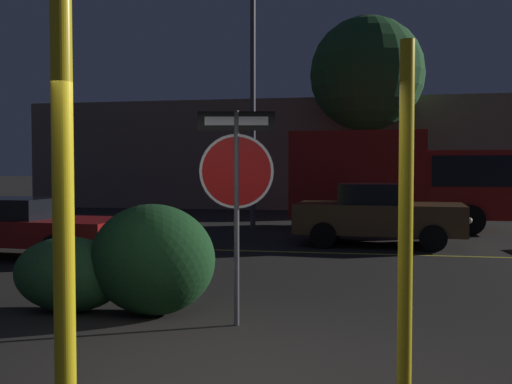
{
  "coord_description": "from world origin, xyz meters",
  "views": [
    {
      "loc": [
        1.1,
        -4.67,
        1.82
      ],
      "look_at": [
        -0.61,
        4.71,
        1.44
      ],
      "focal_mm": 40.0,
      "sensor_mm": 36.0,
      "label": 1
    }
  ],
  "objects_px": {
    "delivery_truck": "(398,177)",
    "hedge_bush_1": "(69,274)",
    "passing_car_2": "(378,214)",
    "street_lamp": "(253,79)",
    "stop_sign": "(236,173)",
    "passing_car_1": "(17,226)",
    "hedge_bush_2": "(153,259)",
    "yellow_pole_left": "(63,191)",
    "tree_0": "(367,74)",
    "yellow_pole_right": "(406,223)"
  },
  "relations": [
    {
      "from": "passing_car_2",
      "to": "street_lamp",
      "type": "height_order",
      "value": "street_lamp"
    },
    {
      "from": "stop_sign",
      "to": "yellow_pole_right",
      "type": "xyz_separation_m",
      "value": [
        1.76,
        -1.89,
        -0.37
      ]
    },
    {
      "from": "passing_car_2",
      "to": "hedge_bush_2",
      "type": "bearing_deg",
      "value": -17.99
    },
    {
      "from": "yellow_pole_left",
      "to": "delivery_truck",
      "type": "bearing_deg",
      "value": 75.83
    },
    {
      "from": "passing_car_1",
      "to": "tree_0",
      "type": "relative_size",
      "value": 0.6
    },
    {
      "from": "stop_sign",
      "to": "hedge_bush_1",
      "type": "distance_m",
      "value": 2.6
    },
    {
      "from": "yellow_pole_right",
      "to": "tree_0",
      "type": "xyz_separation_m",
      "value": [
        -0.1,
        19.25,
        4.28
      ]
    },
    {
      "from": "yellow_pole_left",
      "to": "tree_0",
      "type": "bearing_deg",
      "value": 82.65
    },
    {
      "from": "passing_car_2",
      "to": "tree_0",
      "type": "bearing_deg",
      "value": -174.56
    },
    {
      "from": "yellow_pole_right",
      "to": "street_lamp",
      "type": "xyz_separation_m",
      "value": [
        -3.59,
        12.67,
        3.15
      ]
    },
    {
      "from": "passing_car_1",
      "to": "hedge_bush_1",
      "type": "bearing_deg",
      "value": 43.61
    },
    {
      "from": "hedge_bush_1",
      "to": "passing_car_1",
      "type": "bearing_deg",
      "value": 129.81
    },
    {
      "from": "street_lamp",
      "to": "yellow_pole_right",
      "type": "bearing_deg",
      "value": -74.16
    },
    {
      "from": "stop_sign",
      "to": "passing_car_2",
      "type": "height_order",
      "value": "stop_sign"
    },
    {
      "from": "hedge_bush_2",
      "to": "passing_car_2",
      "type": "distance_m",
      "value": 7.84
    },
    {
      "from": "stop_sign",
      "to": "street_lamp",
      "type": "bearing_deg",
      "value": 89.91
    },
    {
      "from": "passing_car_1",
      "to": "delivery_truck",
      "type": "height_order",
      "value": "delivery_truck"
    },
    {
      "from": "tree_0",
      "to": "yellow_pole_left",
      "type": "bearing_deg",
      "value": -97.35
    },
    {
      "from": "yellow_pole_left",
      "to": "hedge_bush_1",
      "type": "bearing_deg",
      "value": 117.84
    },
    {
      "from": "passing_car_2",
      "to": "delivery_truck",
      "type": "xyz_separation_m",
      "value": [
        0.69,
        3.65,
        0.83
      ]
    },
    {
      "from": "yellow_pole_left",
      "to": "hedge_bush_1",
      "type": "relative_size",
      "value": 2.22
    },
    {
      "from": "yellow_pole_right",
      "to": "passing_car_2",
      "type": "distance_m",
      "value": 9.46
    },
    {
      "from": "yellow_pole_right",
      "to": "street_lamp",
      "type": "relative_size",
      "value": 0.38
    },
    {
      "from": "passing_car_1",
      "to": "stop_sign",
      "type": "bearing_deg",
      "value": 56.37
    },
    {
      "from": "hedge_bush_2",
      "to": "passing_car_2",
      "type": "bearing_deg",
      "value": 67.66
    },
    {
      "from": "yellow_pole_right",
      "to": "hedge_bush_2",
      "type": "bearing_deg",
      "value": 142.98
    },
    {
      "from": "hedge_bush_2",
      "to": "passing_car_1",
      "type": "distance_m",
      "value": 6.0
    },
    {
      "from": "passing_car_2",
      "to": "street_lamp",
      "type": "xyz_separation_m",
      "value": [
        -3.68,
        3.23,
        3.82
      ]
    },
    {
      "from": "yellow_pole_left",
      "to": "delivery_truck",
      "type": "distance_m",
      "value": 13.94
    },
    {
      "from": "street_lamp",
      "to": "hedge_bush_1",
      "type": "bearing_deg",
      "value": -92.22
    },
    {
      "from": "hedge_bush_1",
      "to": "passing_car_2",
      "type": "xyz_separation_m",
      "value": [
        4.09,
        7.29,
        0.26
      ]
    },
    {
      "from": "hedge_bush_2",
      "to": "yellow_pole_left",
      "type": "bearing_deg",
      "value": -84.43
    },
    {
      "from": "yellow_pole_left",
      "to": "passing_car_2",
      "type": "relative_size",
      "value": 0.8
    },
    {
      "from": "yellow_pole_left",
      "to": "passing_car_1",
      "type": "relative_size",
      "value": 0.68
    },
    {
      "from": "yellow_pole_left",
      "to": "street_lamp",
      "type": "relative_size",
      "value": 0.44
    },
    {
      "from": "tree_0",
      "to": "hedge_bush_1",
      "type": "bearing_deg",
      "value": -102.84
    },
    {
      "from": "hedge_bush_1",
      "to": "delivery_truck",
      "type": "height_order",
      "value": "delivery_truck"
    },
    {
      "from": "delivery_truck",
      "to": "passing_car_1",
      "type": "bearing_deg",
      "value": -48.77
    },
    {
      "from": "delivery_truck",
      "to": "hedge_bush_1",
      "type": "bearing_deg",
      "value": -22.63
    },
    {
      "from": "yellow_pole_left",
      "to": "yellow_pole_right",
      "type": "bearing_deg",
      "value": 9.29
    },
    {
      "from": "passing_car_1",
      "to": "passing_car_2",
      "type": "height_order",
      "value": "passing_car_2"
    },
    {
      "from": "yellow_pole_right",
      "to": "yellow_pole_left",
      "type": "bearing_deg",
      "value": -170.71
    },
    {
      "from": "yellow_pole_right",
      "to": "passing_car_2",
      "type": "relative_size",
      "value": 0.68
    },
    {
      "from": "hedge_bush_2",
      "to": "delivery_truck",
      "type": "height_order",
      "value": "delivery_truck"
    },
    {
      "from": "passing_car_1",
      "to": "passing_car_2",
      "type": "xyz_separation_m",
      "value": [
        7.45,
        3.25,
        0.1
      ]
    },
    {
      "from": "yellow_pole_right",
      "to": "hedge_bush_1",
      "type": "bearing_deg",
      "value": 151.78
    },
    {
      "from": "hedge_bush_2",
      "to": "tree_0",
      "type": "xyz_separation_m",
      "value": [
        2.79,
        17.07,
        4.99
      ]
    },
    {
      "from": "stop_sign",
      "to": "delivery_truck",
      "type": "xyz_separation_m",
      "value": [
        2.53,
        11.19,
        -0.2
      ]
    },
    {
      "from": "hedge_bush_2",
      "to": "stop_sign",
      "type": "bearing_deg",
      "value": -14.38
    },
    {
      "from": "yellow_pole_left",
      "to": "hedge_bush_2",
      "type": "relative_size",
      "value": 2.08
    }
  ]
}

